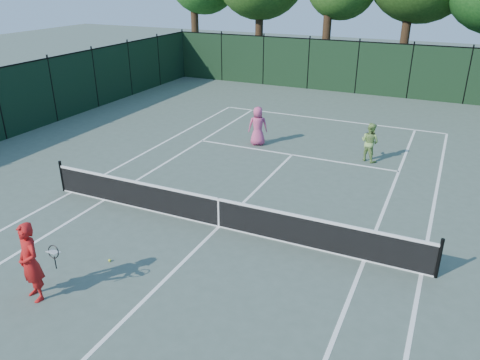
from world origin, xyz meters
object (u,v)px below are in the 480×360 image
at_px(player_pink, 258,126).
at_px(player_green, 370,142).
at_px(coach, 30,262).
at_px(loose_ball_midcourt, 110,260).

relative_size(player_pink, player_green, 1.08).
xyz_separation_m(coach, player_pink, (0.50, 11.49, -0.11)).
bearing_deg(loose_ball_midcourt, coach, -106.63).
distance_m(player_pink, loose_ball_midcourt, 9.71).
height_order(coach, player_green, coach).
distance_m(coach, player_green, 12.65).
bearing_deg(player_green, coach, 90.73).
distance_m(player_pink, player_green, 4.60).
distance_m(player_green, loose_ball_midcourt, 10.80).
height_order(player_pink, player_green, player_pink).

